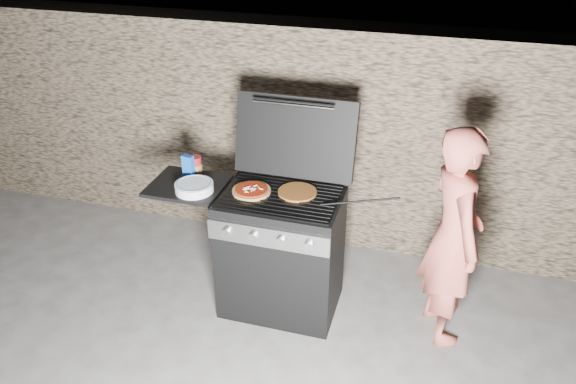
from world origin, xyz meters
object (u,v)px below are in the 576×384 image
(gas_grill, at_px, (247,247))
(sauce_jar, at_px, (196,165))
(pizza_topped, at_px, (252,190))
(person, at_px, (453,237))

(gas_grill, height_order, sauce_jar, sauce_jar)
(sauce_jar, bearing_deg, gas_grill, -20.29)
(pizza_topped, height_order, sauce_jar, sauce_jar)
(pizza_topped, distance_m, sauce_jar, 0.50)
(person, bearing_deg, pizza_topped, 71.04)
(sauce_jar, bearing_deg, pizza_topped, -18.49)
(gas_grill, bearing_deg, sauce_jar, 159.71)
(gas_grill, height_order, pizza_topped, pizza_topped)
(pizza_topped, bearing_deg, person, 2.74)
(sauce_jar, distance_m, person, 1.80)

